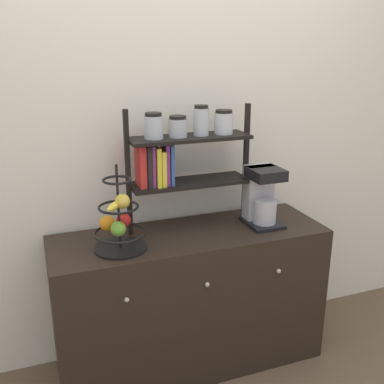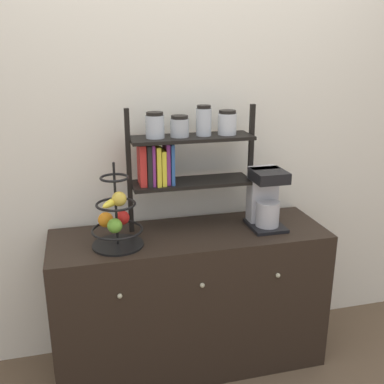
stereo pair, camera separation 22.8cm
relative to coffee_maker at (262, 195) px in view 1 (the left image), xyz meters
name	(u,v)px [view 1 (the left image)]	position (x,y,z in m)	size (l,w,h in m)	color
wall_back	(172,127)	(-0.42, 0.28, 0.35)	(7.00, 0.05, 2.60)	silver
sideboard	(190,299)	(-0.42, 0.00, -0.55)	(1.45, 0.49, 0.79)	black
coffee_maker	(262,195)	(0.00, 0.00, 0.00)	(0.18, 0.22, 0.32)	black
fruit_stand	(118,222)	(-0.80, -0.06, -0.02)	(0.25, 0.25, 0.42)	black
shelf_hutch	(179,151)	(-0.44, 0.10, 0.26)	(0.68, 0.20, 0.65)	black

